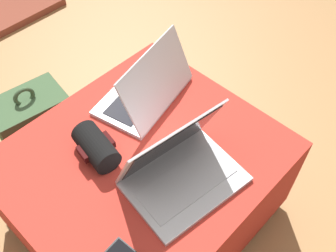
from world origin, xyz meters
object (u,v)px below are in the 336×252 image
object	(u,v)px
laptop_far	(147,90)
wrist_brace	(96,147)
laptop_near	(180,169)
backpack	(39,133)

from	to	relation	value
laptop_far	wrist_brace	bearing A→B (deg)	-0.38
laptop_near	wrist_brace	distance (m)	0.29
backpack	wrist_brace	world-z (taller)	wrist_brace
laptop_far	backpack	size ratio (longest dim) A/B	0.83
laptop_far	wrist_brace	distance (m)	0.30
laptop_near	laptop_far	world-z (taller)	laptop_near
laptop_far	wrist_brace	world-z (taller)	laptop_far
backpack	laptop_near	bearing A→B (deg)	110.24
laptop_near	backpack	bearing A→B (deg)	109.66
laptop_far	wrist_brace	xyz separation A→B (m)	(-0.30, -0.06, -0.00)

